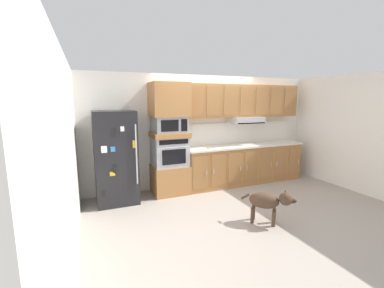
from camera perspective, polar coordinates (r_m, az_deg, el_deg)
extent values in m
plane|color=#9E9389|center=(5.37, 7.86, -11.74)|extent=(9.60, 9.60, 0.00)
cube|color=silver|center=(6.02, 2.82, 2.98)|extent=(6.20, 0.12, 2.50)
cube|color=silver|center=(4.36, -25.37, -0.53)|extent=(0.12, 7.10, 2.50)
cube|color=white|center=(6.90, 28.68, 2.66)|extent=(0.12, 7.10, 2.50)
cube|color=black|center=(5.12, -16.52, -2.82)|extent=(0.76, 0.70, 1.76)
cylinder|color=silver|center=(4.78, -12.18, -2.28)|extent=(0.02, 0.02, 1.10)
cube|color=gold|center=(4.76, -12.53, -0.02)|extent=(0.07, 0.01, 0.14)
cube|color=white|center=(4.71, -18.84, -1.15)|extent=(0.10, 0.01, 0.12)
cube|color=black|center=(4.80, -16.68, -5.20)|extent=(0.07, 0.01, 0.15)
cube|color=#337FDB|center=(4.72, -17.06, -1.11)|extent=(0.08, 0.01, 0.09)
cube|color=black|center=(4.91, -18.97, -10.29)|extent=(0.05, 0.01, 0.12)
cube|color=white|center=(4.69, -15.13, 3.24)|extent=(0.07, 0.01, 0.09)
cube|color=gold|center=(4.82, -17.15, -6.31)|extent=(0.09, 0.01, 0.08)
cube|color=black|center=(4.68, -16.78, 2.49)|extent=(0.06, 0.01, 0.16)
cube|color=#A8703D|center=(5.54, -4.87, -7.69)|extent=(0.74, 0.62, 0.60)
cube|color=#A8AAAF|center=(5.39, -4.96, -1.60)|extent=(0.70, 0.58, 0.60)
cube|color=black|center=(5.13, -3.96, -2.86)|extent=(0.49, 0.01, 0.30)
cube|color=black|center=(5.07, -4.00, 0.45)|extent=(0.59, 0.01, 0.09)
cylinder|color=#A8AAAF|center=(5.07, -3.90, -0.76)|extent=(0.56, 0.02, 0.02)
cube|color=#A8703D|center=(5.34, -5.02, 2.09)|extent=(0.74, 0.62, 0.10)
cube|color=#A8AAAF|center=(5.31, -5.05, 4.33)|extent=(0.64, 0.53, 0.32)
cube|color=black|center=(5.03, -4.89, 4.03)|extent=(0.35, 0.01, 0.22)
cube|color=black|center=(5.13, -1.73, 4.17)|extent=(0.13, 0.01, 0.24)
cube|color=#A8703D|center=(5.29, -5.13, 9.73)|extent=(0.74, 0.62, 0.68)
cube|color=#A8703D|center=(6.28, 11.35, -4.43)|extent=(2.94, 0.60, 0.88)
cube|color=#9A6738|center=(5.42, 1.98, -6.32)|extent=(0.35, 0.01, 0.70)
cylinder|color=#BCBCC1|center=(5.46, 3.26, -6.22)|extent=(0.01, 0.01, 0.12)
cube|color=#9A6738|center=(5.60, 5.91, -5.84)|extent=(0.35, 0.01, 0.70)
cylinder|color=#BCBCC1|center=(5.53, 4.83, -6.02)|extent=(0.01, 0.01, 0.12)
cube|color=#9A6738|center=(5.81, 9.58, -5.37)|extent=(0.35, 0.01, 0.70)
cylinder|color=#BCBCC1|center=(5.86, 10.70, -5.26)|extent=(0.01, 0.01, 0.12)
cube|color=#9A6738|center=(6.03, 12.97, -4.91)|extent=(0.35, 0.01, 0.70)
cylinder|color=#BCBCC1|center=(5.95, 12.06, -5.08)|extent=(0.01, 0.01, 0.12)
cube|color=#9A6738|center=(6.28, 16.11, -4.47)|extent=(0.35, 0.01, 0.70)
cylinder|color=#BCBCC1|center=(6.35, 17.08, -4.37)|extent=(0.01, 0.01, 0.12)
cube|color=#9A6738|center=(6.55, 18.99, -4.05)|extent=(0.35, 0.01, 0.70)
cylinder|color=#BCBCC1|center=(6.45, 18.24, -4.20)|extent=(0.01, 0.01, 0.12)
cube|color=#9A6738|center=(6.83, 21.65, -3.66)|extent=(0.35, 0.01, 0.70)
cylinder|color=#BCBCC1|center=(6.90, 22.49, -3.57)|extent=(0.01, 0.01, 0.12)
cube|color=silver|center=(6.19, 11.50, -0.30)|extent=(2.98, 0.64, 0.04)
cube|color=white|center=(6.39, 10.14, 2.50)|extent=(2.98, 0.02, 0.50)
cube|color=#A8703D|center=(6.20, 11.14, 9.30)|extent=(2.94, 0.34, 0.74)
cube|color=#A8AAAF|center=(6.19, 11.76, 5.21)|extent=(0.76, 0.48, 0.14)
cube|color=black|center=(6.02, 12.92, 4.51)|extent=(0.72, 0.04, 0.02)
cube|color=#9A6738|center=(5.45, 0.93, 9.45)|extent=(0.35, 0.01, 0.63)
cube|color=#9A6738|center=(5.63, 4.91, 9.42)|extent=(0.35, 0.01, 0.63)
cube|color=#9A6738|center=(5.83, 8.62, 9.36)|extent=(0.35, 0.01, 0.63)
cube|color=#9A6738|center=(6.06, 12.07, 9.27)|extent=(0.35, 0.01, 0.63)
cube|color=#9A6738|center=(6.30, 15.26, 9.15)|extent=(0.35, 0.01, 0.63)
cube|color=#9A6738|center=(6.57, 18.20, 9.02)|extent=(0.35, 0.01, 0.63)
cube|color=#9A6738|center=(6.85, 20.91, 8.88)|extent=(0.35, 0.01, 0.63)
cylinder|color=yellow|center=(5.60, 3.61, -0.82)|extent=(0.05, 0.10, 0.03)
cylinder|color=silver|center=(5.62, 4.69, -0.78)|extent=(0.03, 0.12, 0.01)
ellipsoid|color=#473323|center=(4.35, 15.61, -11.90)|extent=(0.52, 0.50, 0.25)
sphere|color=#473323|center=(4.32, 20.00, -11.31)|extent=(0.20, 0.20, 0.20)
ellipsoid|color=#312318|center=(4.33, 21.36, -11.62)|extent=(0.14, 0.13, 0.07)
cone|color=#473323|center=(4.36, 19.91, -9.88)|extent=(0.06, 0.06, 0.06)
cone|color=#473323|center=(4.22, 19.88, -10.50)|extent=(0.06, 0.06, 0.06)
cylinder|color=#473323|center=(4.37, 11.67, -11.27)|extent=(0.13, 0.13, 0.12)
cylinder|color=#473323|center=(4.51, 17.67, -14.72)|extent=(0.06, 0.06, 0.25)
cylinder|color=#473323|center=(4.38, 17.58, -15.46)|extent=(0.06, 0.06, 0.25)
cylinder|color=#473323|center=(4.53, 13.41, -14.40)|extent=(0.06, 0.06, 0.25)
cylinder|color=#473323|center=(4.40, 13.18, -15.12)|extent=(0.06, 0.06, 0.25)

